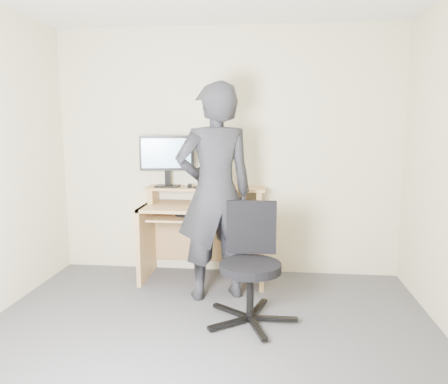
% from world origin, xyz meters
% --- Properties ---
extents(ground, '(3.50, 3.50, 0.00)m').
position_xyz_m(ground, '(0.00, 0.00, 0.00)').
color(ground, '#57565C').
rests_on(ground, ground).
extents(back_wall, '(3.50, 0.02, 2.50)m').
position_xyz_m(back_wall, '(0.00, 1.75, 1.25)').
color(back_wall, beige).
rests_on(back_wall, ground).
extents(desk, '(1.20, 0.60, 0.91)m').
position_xyz_m(desk, '(-0.20, 1.53, 0.55)').
color(desk, tan).
rests_on(desk, ground).
extents(monitor, '(0.54, 0.15, 0.51)m').
position_xyz_m(monitor, '(-0.59, 1.57, 1.22)').
color(monitor, black).
rests_on(monitor, desk).
extents(external_drive, '(0.09, 0.14, 0.20)m').
position_xyz_m(external_drive, '(-0.23, 1.62, 1.01)').
color(external_drive, black).
rests_on(external_drive, desk).
extents(travel_mug, '(0.09, 0.09, 0.18)m').
position_xyz_m(travel_mug, '(0.02, 1.60, 1.00)').
color(travel_mug, '#BBBBC0').
rests_on(travel_mug, desk).
extents(smartphone, '(0.07, 0.13, 0.01)m').
position_xyz_m(smartphone, '(-0.01, 1.54, 0.92)').
color(smartphone, black).
rests_on(smartphone, desk).
extents(charger, '(0.05, 0.05, 0.03)m').
position_xyz_m(charger, '(-0.35, 1.53, 0.93)').
color(charger, black).
rests_on(charger, desk).
extents(headphones, '(0.19, 0.19, 0.06)m').
position_xyz_m(headphones, '(-0.33, 1.68, 0.92)').
color(headphones, silver).
rests_on(headphones, desk).
extents(keyboard, '(0.49, 0.35, 0.03)m').
position_xyz_m(keyboard, '(-0.22, 1.36, 0.67)').
color(keyboard, black).
rests_on(keyboard, desk).
extents(mouse, '(0.11, 0.09, 0.04)m').
position_xyz_m(mouse, '(0.21, 1.35, 0.77)').
color(mouse, black).
rests_on(mouse, desk).
extents(office_chair, '(0.69, 0.72, 0.91)m').
position_xyz_m(office_chair, '(0.30, 0.60, 0.50)').
color(office_chair, black).
rests_on(office_chair, ground).
extents(person, '(0.81, 0.68, 1.89)m').
position_xyz_m(person, '(-0.03, 1.03, 0.95)').
color(person, black).
rests_on(person, ground).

